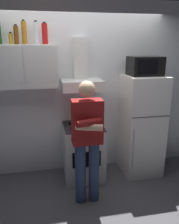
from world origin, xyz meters
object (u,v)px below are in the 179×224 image
Objects in this scene: bottle_vodka_clear at (36,33)px; bottle_spice_jar at (11,39)px; refrigerator at (141,126)px; person_standing at (87,139)px; cooking_pot at (93,123)px; bottle_liquor_amber at (24,33)px; bottle_beer_brown at (16,35)px; stove_oven at (83,151)px; bottle_soda_red at (45,34)px; microwave at (145,66)px; upper_cabinet at (25,67)px; range_hood at (81,76)px.

bottle_vodka_clear is 0.35m from bottle_spice_jar.
person_standing reaches higher than refrigerator.
cooking_pot is 0.97× the size of bottle_liquor_amber.
cooking_pot is at bearing -12.46° from bottle_beer_brown.
bottle_beer_brown is (-0.87, 0.10, 1.74)m from stove_oven.
bottle_beer_brown is at bearing -173.57° from bottle_soda_red.
microwave reaches higher than stove_oven.
bottle_beer_brown is at bearing 167.54° from cooking_pot.
refrigerator reaches higher than stove_oven.
bottle_soda_red is 1.15× the size of bottle_beer_brown.
refrigerator is 5.05× the size of bottle_liquor_amber.
bottle_liquor_amber reaches higher than stove_oven.
bottle_beer_brown is (-0.10, -0.04, -0.03)m from bottle_liquor_amber.
bottle_liquor_amber is at bearing 175.05° from bottle_vodka_clear.
upper_cabinet is 0.43m from bottle_beer_brown.
bottle_liquor_amber is at bearing 1.63° from bottle_spice_jar.
bottle_liquor_amber is (-1.72, 0.15, 1.40)m from refrigerator.
upper_cabinet is 1.88× the size of microwave.
stove_oven is at bearing -178.85° from microwave.
cooking_pot is at bearing -13.58° from bottle_spice_jar.
bottle_spice_jar reaches higher than refrigerator.
person_standing is 5.18× the size of bottle_liquor_amber.
stove_oven is 0.55× the size of refrigerator.
cooking_pot is at bearing -14.73° from upper_cabinet.
bottle_liquor_amber reaches higher than bottle_soda_red.
refrigerator is (0.95, -0.13, -0.80)m from range_hood.
upper_cabinet is at bearing -179.91° from range_hood.
person_standing is (-1.00, -0.62, -0.84)m from microwave.
refrigerator is at bearing -4.07° from upper_cabinet.
range_hood is at bearing -2.13° from bottle_soda_red.
person_standing is at bearing -39.67° from bottle_spice_jar.
cooking_pot is at bearing -170.43° from microwave.
bottle_vodka_clear reaches higher than refrigerator.
bottle_liquor_amber is (-1.72, 0.13, 0.46)m from microwave.
bottle_soda_red is (-0.50, 0.02, 0.59)m from range_hood.
cooking_pot is at bearing -18.78° from bottle_vodka_clear.
bottle_liquor_amber is (-0.77, 0.02, 0.60)m from range_hood.
bottle_vodka_clear is at bearing 179.36° from range_hood.
cooking_pot reaches higher than stove_oven.
stove_oven is 1.62m from microwave.
bottle_soda_red is at bearing 163.80° from stove_oven.
refrigerator is (0.95, 0.00, 0.37)m from stove_oven.
microwave is at bearing 1.15° from stove_oven.
range_hood is 2.42× the size of bottle_vodka_clear.
microwave is 1.89× the size of bottle_beer_brown.
bottle_soda_red is at bearing 175.03° from microwave.
microwave is at bearing 90.90° from refrigerator.
bottle_vodka_clear is (-1.56, 0.11, 0.46)m from microwave.
bottle_beer_brown is (-0.37, -0.04, -0.02)m from bottle_soda_red.
bottle_soda_red is 0.38m from bottle_beer_brown.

